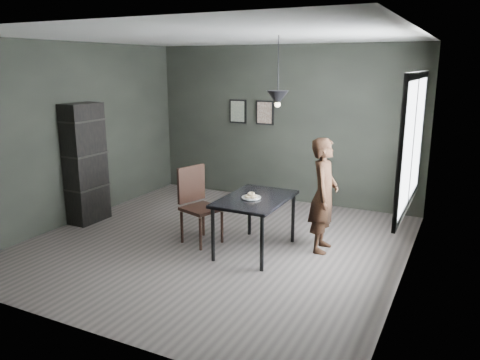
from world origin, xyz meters
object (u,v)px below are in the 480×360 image
at_px(cafe_table, 255,203).
at_px(woman, 324,195).
at_px(wood_chair, 197,200).
at_px(shelf_unit, 85,164).
at_px(white_plate, 251,198).
at_px(pendant_lamp, 278,98).

relative_size(cafe_table, woman, 0.78).
distance_m(cafe_table, woman, 0.92).
relative_size(wood_chair, shelf_unit, 0.57).
bearing_deg(shelf_unit, wood_chair, 1.45).
xyz_separation_m(white_plate, wood_chair, (-0.86, 0.04, -0.14)).
bearing_deg(pendant_lamp, shelf_unit, -177.36).
bearing_deg(wood_chair, pendant_lamp, 24.32).
relative_size(woman, pendant_lamp, 1.78).
height_order(cafe_table, white_plate, white_plate).
distance_m(wood_chair, pendant_lamp, 1.84).
distance_m(shelf_unit, pendant_lamp, 3.36).
xyz_separation_m(white_plate, woman, (0.83, 0.51, 0.01)).
xyz_separation_m(white_plate, shelf_unit, (-2.89, 0.02, 0.19)).
bearing_deg(white_plate, cafe_table, 63.44).
xyz_separation_m(shelf_unit, pendant_lamp, (3.17, 0.15, 1.11)).
bearing_deg(shelf_unit, white_plate, 0.59).
relative_size(woman, wood_chair, 1.43).
relative_size(cafe_table, pendant_lamp, 1.39).
bearing_deg(white_plate, woman, 31.64).
bearing_deg(wood_chair, cafe_table, 19.69).
relative_size(white_plate, wood_chair, 0.21).
bearing_deg(cafe_table, shelf_unit, -179.09).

